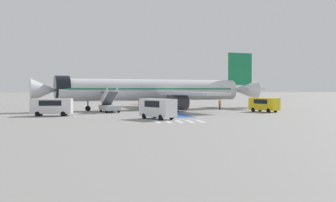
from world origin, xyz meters
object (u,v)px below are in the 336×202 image
object	(u,v)px
fuel_tanker	(158,97)
traffic_cone_0	(187,109)
service_van_0	(264,104)
airliner	(156,90)
service_van_1	(158,107)
service_van_2	(52,106)
ground_crew_0	(140,105)
baggage_cart	(172,110)
boarding_stairs_forward	(109,106)
ground_crew_1	(220,104)
ground_crew_2	(155,104)

from	to	relation	value
fuel_tanker	traffic_cone_0	size ratio (longest dim) A/B	16.39
service_van_0	traffic_cone_0	world-z (taller)	service_van_0
airliner	service_van_1	distance (m)	21.42
service_van_0	service_van_1	distance (m)	21.24
airliner	service_van_2	size ratio (longest dim) A/B	7.54
ground_crew_0	baggage_cart	bearing A→B (deg)	-32.55
boarding_stairs_forward	ground_crew_1	world-z (taller)	boarding_stairs_forward
airliner	service_van_1	xyz separation A→B (m)	(-3.03, -21.12, -1.89)
airliner	ground_crew_1	distance (m)	11.09
airliner	baggage_cart	world-z (taller)	airliner
fuel_tanker	traffic_cone_0	world-z (taller)	fuel_tanker
service_van_1	boarding_stairs_forward	bearing A→B (deg)	-103.40
service_van_0	ground_crew_2	distance (m)	16.96
baggage_cart	ground_crew_2	xyz separation A→B (m)	(-2.55, 1.27, 0.82)
ground_crew_2	ground_crew_0	bearing A→B (deg)	-36.31
service_van_0	service_van_2	size ratio (longest dim) A/B	0.90
fuel_tanker	ground_crew_2	bearing A→B (deg)	-2.90
service_van_0	traffic_cone_0	xyz separation A→B (m)	(-10.65, 6.50, -1.00)
fuel_tanker	ground_crew_0	bearing A→B (deg)	-7.82
fuel_tanker	service_van_0	world-z (taller)	fuel_tanker
service_van_0	service_van_2	distance (m)	31.20
service_van_1	baggage_cart	world-z (taller)	service_van_1
baggage_cart	ground_crew_1	size ratio (longest dim) A/B	1.51
ground_crew_0	ground_crew_2	size ratio (longest dim) A/B	0.96
fuel_tanker	ground_crew_1	size ratio (longest dim) A/B	5.22
airliner	service_van_1	bearing A→B (deg)	158.87
service_van_0	traffic_cone_0	bearing A→B (deg)	-61.06
airliner	service_van_1	size ratio (longest dim) A/B	8.11
airliner	boarding_stairs_forward	distance (m)	10.58
ground_crew_0	service_van_0	bearing A→B (deg)	-26.13
boarding_stairs_forward	service_van_0	world-z (taller)	boarding_stairs_forward
service_van_0	baggage_cart	world-z (taller)	service_van_0
ground_crew_0	fuel_tanker	bearing A→B (deg)	68.57
ground_crew_0	service_van_1	bearing A→B (deg)	-96.00
service_van_2	ground_crew_0	distance (m)	15.81
fuel_tanker	ground_crew_1	distance (m)	28.22
airliner	service_van_0	size ratio (longest dim) A/B	8.34
service_van_2	ground_crew_2	size ratio (longest dim) A/B	2.92
baggage_cart	ground_crew_1	distance (m)	9.28
service_van_1	service_van_2	xyz separation A→B (m)	(-12.84, 7.93, -0.06)
service_van_2	baggage_cart	xyz separation A→B (m)	(17.53, 7.13, -1.10)
service_van_2	ground_crew_1	distance (m)	28.17
service_van_2	boarding_stairs_forward	bearing A→B (deg)	-42.41
boarding_stairs_forward	service_van_2	world-z (taller)	boarding_stairs_forward
airliner	boarding_stairs_forward	xyz separation A→B (m)	(-8.15, -6.34, -2.33)
service_van_0	ground_crew_0	size ratio (longest dim) A/B	2.74
service_van_0	traffic_cone_0	distance (m)	12.52
fuel_tanker	baggage_cart	xyz separation A→B (m)	(-2.52, -30.52, -1.40)
boarding_stairs_forward	traffic_cone_0	bearing A→B (deg)	-1.18
fuel_tanker	ground_crew_0	world-z (taller)	fuel_tanker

